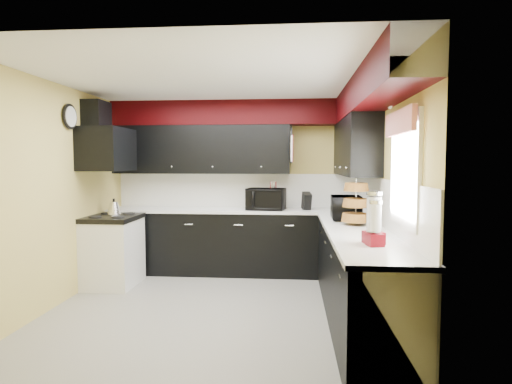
% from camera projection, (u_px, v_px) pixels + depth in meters
% --- Properties ---
extents(ground, '(3.60, 3.60, 0.00)m').
position_uv_depth(ground, '(216.00, 307.00, 4.76)').
color(ground, gray).
rests_on(ground, ground).
extents(wall_back, '(3.60, 0.06, 2.50)m').
position_uv_depth(wall_back, '(237.00, 186.00, 6.46)').
color(wall_back, '#E0C666').
rests_on(wall_back, ground).
extents(wall_right, '(0.06, 3.60, 2.50)m').
position_uv_depth(wall_right, '(383.00, 197.00, 4.53)').
color(wall_right, '#E0C666').
rests_on(wall_right, ground).
extents(wall_left, '(0.06, 3.60, 2.50)m').
position_uv_depth(wall_left, '(58.00, 195.00, 4.82)').
color(wall_left, '#E0C666').
rests_on(wall_left, ground).
extents(ceiling, '(3.60, 3.60, 0.06)m').
position_uv_depth(ceiling, '(215.00, 80.00, 4.59)').
color(ceiling, white).
rests_on(ceiling, wall_back).
extents(cab_back, '(3.60, 0.60, 0.90)m').
position_uv_depth(cab_back, '(234.00, 242.00, 6.22)').
color(cab_back, black).
rests_on(cab_back, ground).
extents(cab_right, '(0.60, 3.00, 0.90)m').
position_uv_depth(cab_right, '(358.00, 278.00, 4.31)').
color(cab_right, black).
rests_on(cab_right, ground).
extents(counter_back, '(3.62, 0.64, 0.04)m').
position_uv_depth(counter_back, '(234.00, 210.00, 6.19)').
color(counter_back, white).
rests_on(counter_back, cab_back).
extents(counter_right, '(0.64, 3.02, 0.04)m').
position_uv_depth(counter_right, '(359.00, 232.00, 4.28)').
color(counter_right, white).
rests_on(counter_right, cab_right).
extents(splash_back, '(3.60, 0.02, 0.50)m').
position_uv_depth(splash_back, '(237.00, 190.00, 6.46)').
color(splash_back, white).
rests_on(splash_back, counter_back).
extents(splash_right, '(0.02, 3.60, 0.50)m').
position_uv_depth(splash_right, '(382.00, 202.00, 4.53)').
color(splash_right, white).
rests_on(splash_right, counter_right).
extents(upper_back, '(2.60, 0.35, 0.70)m').
position_uv_depth(upper_back, '(201.00, 150.00, 6.29)').
color(upper_back, black).
rests_on(upper_back, wall_back).
extents(upper_right, '(0.35, 1.80, 0.70)m').
position_uv_depth(upper_right, '(355.00, 148.00, 5.40)').
color(upper_right, black).
rests_on(upper_right, wall_right).
extents(soffit_back, '(3.60, 0.36, 0.35)m').
position_uv_depth(soffit_back, '(235.00, 113.00, 6.21)').
color(soffit_back, black).
rests_on(soffit_back, wall_back).
extents(soffit_right, '(0.36, 3.24, 0.35)m').
position_uv_depth(soffit_right, '(371.00, 91.00, 4.29)').
color(soffit_right, black).
rests_on(soffit_right, wall_right).
extents(stove, '(0.60, 0.75, 0.86)m').
position_uv_depth(stove, '(113.00, 253.00, 5.60)').
color(stove, white).
rests_on(stove, ground).
extents(cooktop, '(0.62, 0.77, 0.06)m').
position_uv_depth(cooktop, '(112.00, 218.00, 5.57)').
color(cooktop, black).
rests_on(cooktop, stove).
extents(hood, '(0.50, 0.78, 0.55)m').
position_uv_depth(hood, '(107.00, 149.00, 5.51)').
color(hood, black).
rests_on(hood, wall_left).
extents(hood_duct, '(0.24, 0.40, 0.40)m').
position_uv_depth(hood_duct, '(97.00, 117.00, 5.49)').
color(hood_duct, black).
rests_on(hood_duct, wall_left).
extents(window, '(0.03, 0.86, 0.96)m').
position_uv_depth(window, '(405.00, 170.00, 3.61)').
color(window, white).
rests_on(window, wall_right).
extents(valance, '(0.04, 0.88, 0.20)m').
position_uv_depth(valance, '(400.00, 122.00, 3.59)').
color(valance, red).
rests_on(valance, wall_right).
extents(pan_top, '(0.03, 0.22, 0.40)m').
position_uv_depth(pan_top, '(291.00, 135.00, 6.10)').
color(pan_top, black).
rests_on(pan_top, upper_back).
extents(pan_mid, '(0.03, 0.28, 0.46)m').
position_uv_depth(pan_mid, '(291.00, 153.00, 5.98)').
color(pan_mid, black).
rests_on(pan_mid, upper_back).
extents(pan_low, '(0.03, 0.24, 0.42)m').
position_uv_depth(pan_low, '(291.00, 155.00, 6.24)').
color(pan_low, black).
rests_on(pan_low, upper_back).
extents(cut_board, '(0.03, 0.26, 0.35)m').
position_uv_depth(cut_board, '(292.00, 149.00, 5.86)').
color(cut_board, white).
rests_on(cut_board, upper_back).
extents(baskets, '(0.27, 0.27, 0.50)m').
position_uv_depth(baskets, '(356.00, 203.00, 4.60)').
color(baskets, brown).
rests_on(baskets, upper_right).
extents(clock, '(0.03, 0.30, 0.30)m').
position_uv_depth(clock, '(70.00, 117.00, 5.01)').
color(clock, black).
rests_on(clock, wall_left).
extents(deco_plate, '(0.03, 0.24, 0.24)m').
position_uv_depth(deco_plate, '(390.00, 96.00, 4.11)').
color(deco_plate, white).
rests_on(deco_plate, wall_right).
extents(toaster_oven, '(0.59, 0.51, 0.31)m').
position_uv_depth(toaster_oven, '(266.00, 199.00, 6.07)').
color(toaster_oven, black).
rests_on(toaster_oven, counter_back).
extents(microwave, '(0.35, 0.51, 0.28)m').
position_uv_depth(microwave, '(346.00, 208.00, 5.05)').
color(microwave, black).
rests_on(microwave, counter_right).
extents(utensil_crock, '(0.17, 0.17, 0.17)m').
position_uv_depth(utensil_crock, '(273.00, 204.00, 6.09)').
color(utensil_crock, white).
rests_on(utensil_crock, counter_back).
extents(knife_block, '(0.14, 0.17, 0.24)m').
position_uv_depth(knife_block, '(307.00, 201.00, 6.06)').
color(knife_block, black).
rests_on(knife_block, counter_back).
extents(kettle, '(0.23, 0.23, 0.16)m').
position_uv_depth(kettle, '(114.00, 208.00, 5.74)').
color(kettle, silver).
rests_on(kettle, cooktop).
extents(dispenser_a, '(0.18, 0.18, 0.41)m').
position_uv_depth(dispenser_a, '(374.00, 219.00, 3.54)').
color(dispenser_a, '#660000').
rests_on(dispenser_a, counter_right).
extents(dispenser_b, '(0.14, 0.14, 0.33)m').
position_uv_depth(dispenser_b, '(375.00, 226.00, 3.44)').
color(dispenser_b, '#5D0700').
rests_on(dispenser_b, counter_right).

